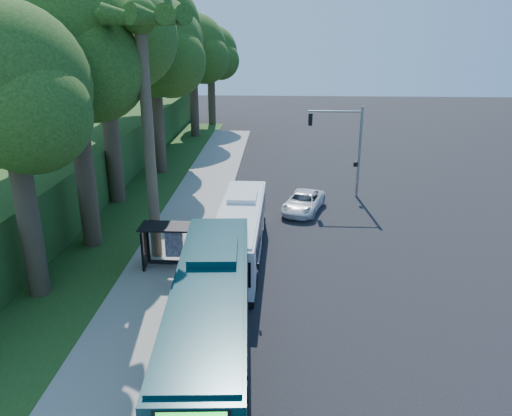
# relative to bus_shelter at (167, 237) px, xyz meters

# --- Properties ---
(ground) EXTENTS (140.00, 140.00, 0.00)m
(ground) POSITION_rel_bus_shelter_xyz_m (7.26, 2.86, -1.81)
(ground) COLOR black
(ground) RESTS_ON ground
(sidewalk) EXTENTS (4.50, 70.00, 0.12)m
(sidewalk) POSITION_rel_bus_shelter_xyz_m (-0.04, 2.86, -1.75)
(sidewalk) COLOR gray
(sidewalk) RESTS_ON ground
(red_curb) EXTENTS (0.25, 30.00, 0.13)m
(red_curb) POSITION_rel_bus_shelter_xyz_m (2.26, -1.14, -1.74)
(red_curb) COLOR #9F2211
(red_curb) RESTS_ON ground
(grass_verge) EXTENTS (8.00, 70.00, 0.06)m
(grass_verge) POSITION_rel_bus_shelter_xyz_m (-5.74, 7.86, -1.78)
(grass_verge) COLOR #234719
(grass_verge) RESTS_ON ground
(bus_shelter) EXTENTS (3.20, 1.51, 2.55)m
(bus_shelter) POSITION_rel_bus_shelter_xyz_m (0.00, 0.00, 0.00)
(bus_shelter) COLOR black
(bus_shelter) RESTS_ON ground
(stop_sign_pole) EXTENTS (0.35, 0.06, 3.17)m
(stop_sign_pole) POSITION_rel_bus_shelter_xyz_m (1.86, -2.14, 0.28)
(stop_sign_pole) COLOR gray
(stop_sign_pole) RESTS_ON ground
(traffic_signal_pole) EXTENTS (4.10, 0.30, 7.00)m
(traffic_signal_pole) POSITION_rel_bus_shelter_xyz_m (11.04, 12.86, 2.62)
(traffic_signal_pole) COLOR gray
(traffic_signal_pole) RESTS_ON ground
(palm_tree) EXTENTS (4.20, 4.20, 14.40)m
(palm_tree) POSITION_rel_bus_shelter_xyz_m (-0.94, 1.36, 10.57)
(palm_tree) COLOR #4C3F2D
(palm_tree) RESTS_ON ground
(tree_0) EXTENTS (8.40, 8.00, 15.70)m
(tree_0) POSITION_rel_bus_shelter_xyz_m (-5.14, 2.84, 9.40)
(tree_0) COLOR #382B1E
(tree_0) RESTS_ON ground
(tree_1) EXTENTS (10.50, 10.00, 18.26)m
(tree_1) POSITION_rel_bus_shelter_xyz_m (-6.12, 10.84, 10.92)
(tree_1) COLOR #382B1E
(tree_1) RESTS_ON ground
(tree_2) EXTENTS (8.82, 8.40, 15.12)m
(tree_2) POSITION_rel_bus_shelter_xyz_m (-4.64, 18.84, 8.67)
(tree_2) COLOR #382B1E
(tree_2) RESTS_ON ground
(tree_3) EXTENTS (10.08, 9.60, 17.28)m
(tree_3) POSITION_rel_bus_shelter_xyz_m (-6.62, 26.84, 10.17)
(tree_3) COLOR #382B1E
(tree_3) RESTS_ON ground
(tree_4) EXTENTS (8.40, 8.00, 14.14)m
(tree_4) POSITION_rel_bus_shelter_xyz_m (-4.14, 34.84, 7.92)
(tree_4) COLOR #382B1E
(tree_4) RESTS_ON ground
(tree_5) EXTENTS (7.35, 7.00, 12.86)m
(tree_5) POSITION_rel_bus_shelter_xyz_m (-3.16, 42.84, 7.16)
(tree_5) COLOR #382B1E
(tree_5) RESTS_ON ground
(tree_6) EXTENTS (7.56, 7.20, 13.74)m
(tree_6) POSITION_rel_bus_shelter_xyz_m (-5.65, -3.16, 7.90)
(tree_6) COLOR #382B1E
(tree_6) RESTS_ON ground
(white_bus) EXTENTS (2.55, 11.11, 3.30)m
(white_bus) POSITION_rel_bus_shelter_xyz_m (3.87, 1.46, -0.19)
(white_bus) COLOR white
(white_bus) RESTS_ON ground
(teal_bus) EXTENTS (3.67, 13.37, 3.94)m
(teal_bus) POSITION_rel_bus_shelter_xyz_m (3.49, -7.82, 0.12)
(teal_bus) COLOR #092D32
(teal_bus) RESTS_ON ground
(pickup) EXTENTS (3.63, 5.40, 1.38)m
(pickup) POSITION_rel_bus_shelter_xyz_m (7.77, 9.36, -1.12)
(pickup) COLOR silver
(pickup) RESTS_ON ground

